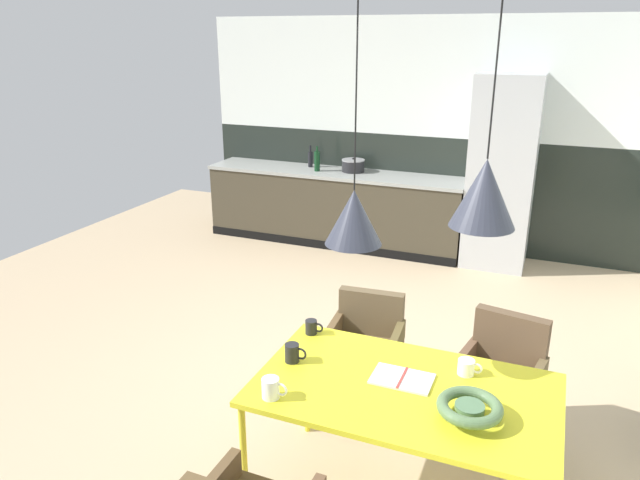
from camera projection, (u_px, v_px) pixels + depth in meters
ground_plane at (346, 399)px, 4.20m from camera, size 9.22×9.22×0.00m
back_wall_splashback_dark at (447, 193)px, 7.03m from camera, size 6.03×0.12×1.33m
back_wall_panel_upper at (455, 78)px, 6.59m from camera, size 6.03×0.12×1.33m
kitchen_counter at (334, 207)px, 7.25m from camera, size 3.17×0.63×0.90m
refrigerator_column at (502, 173)px, 6.36m from camera, size 0.68×0.60×2.08m
dining_table at (404, 395)px, 3.03m from camera, size 1.53×0.90×0.76m
armchair_far_side at (503, 365)px, 3.67m from camera, size 0.56×0.55×0.82m
armchair_by_stool at (367, 334)px, 4.07m from camera, size 0.52×0.51×0.77m
fruit_bowl at (470, 408)px, 2.74m from camera, size 0.31×0.31×0.10m
open_book at (402, 379)px, 3.08m from camera, size 0.31×0.21×0.02m
mug_glass_clear at (271, 388)px, 2.91m from camera, size 0.14×0.09×0.11m
mug_dark_espresso at (467, 367)px, 3.12m from camera, size 0.13×0.09×0.08m
mug_short_terracotta at (293, 353)px, 3.23m from camera, size 0.13×0.08×0.10m
mug_wide_latte at (312, 327)px, 3.54m from camera, size 0.11×0.07×0.09m
cooking_pot at (353, 165)px, 7.07m from camera, size 0.28×0.28×0.17m
bottle_wine_green at (317, 161)px, 7.08m from camera, size 0.07×0.07×0.30m
bottle_oil_tall at (310, 159)px, 7.31m from camera, size 0.06×0.06×0.27m
pendant_lamp_over_table_near at (354, 217)px, 2.87m from camera, size 0.28×0.28×1.13m
pendant_lamp_over_table_far at (484, 193)px, 2.52m from camera, size 0.28×0.28×0.95m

